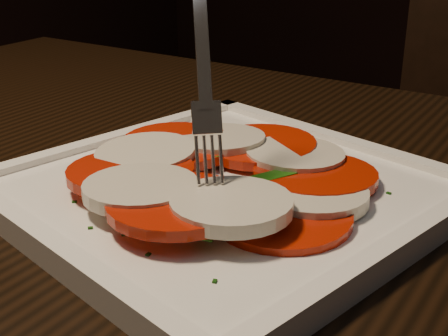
{
  "coord_description": "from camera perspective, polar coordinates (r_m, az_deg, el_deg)",
  "views": [
    {
      "loc": [
        0.21,
        -0.42,
        0.97
      ],
      "look_at": [
        -0.05,
        -0.05,
        0.78
      ],
      "focal_mm": 50.0,
      "sensor_mm": 36.0,
      "label": 1
    }
  ],
  "objects": [
    {
      "name": "caprese_salad",
      "position": [
        0.49,
        0.0,
        -0.43
      ],
      "size": [
        0.24,
        0.24,
        0.03
      ],
      "color": "#B91504",
      "rests_on": "plate"
    },
    {
      "name": "plate",
      "position": [
        0.5,
        -0.0,
        -2.4
      ],
      "size": [
        0.37,
        0.37,
        0.01
      ],
      "primitive_type": "cube",
      "rotation": [
        0.0,
        0.0,
        -0.21
      ],
      "color": "white",
      "rests_on": "table"
    },
    {
      "name": "fork",
      "position": [
        0.46,
        -2.14,
        11.12
      ],
      "size": [
        0.08,
        0.09,
        0.17
      ],
      "primitive_type": null,
      "rotation": [
        0.0,
        0.0,
        0.74
      ],
      "color": "white",
      "rests_on": "caprese_salad"
    },
    {
      "name": "table",
      "position": [
        0.57,
        -3.76,
        -10.84
      ],
      "size": [
        1.22,
        0.83,
        0.75
      ],
      "rotation": [
        0.0,
        0.0,
        0.03
      ],
      "color": "black",
      "rests_on": "ground"
    }
  ]
}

